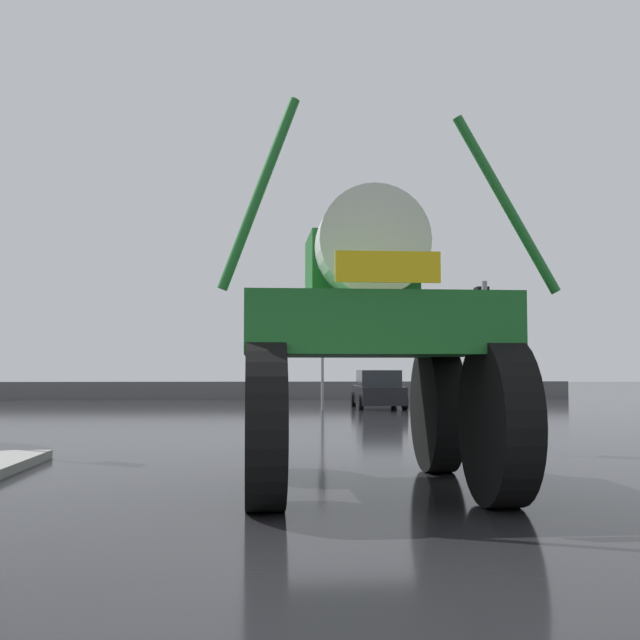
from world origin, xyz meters
TOP-DOWN VIEW (x-y plane):
  - ground_plane at (0.00, 18.00)m, footprint 120.00×120.00m
  - oversize_sprayer at (0.79, 4.89)m, footprint 4.06×5.21m
  - sedan_ahead at (3.78, 25.64)m, footprint 1.89×4.11m
  - traffic_signal_near_right at (3.70, 9.54)m, footprint 0.24×0.54m
  - traffic_signal_far_left at (1.45, 24.36)m, footprint 0.24×0.55m
  - roadside_barrier at (0.00, 34.20)m, footprint 29.58×0.24m

SIDE VIEW (x-z plane):
  - ground_plane at x=0.00m, z-range 0.00..0.00m
  - roadside_barrier at x=0.00m, z-range 0.00..0.90m
  - sedan_ahead at x=3.78m, z-range -0.05..1.47m
  - oversize_sprayer at x=0.79m, z-range -0.43..4.38m
  - traffic_signal_near_right at x=3.70m, z-range 0.76..4.11m
  - traffic_signal_far_left at x=1.45m, z-range 0.79..4.24m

